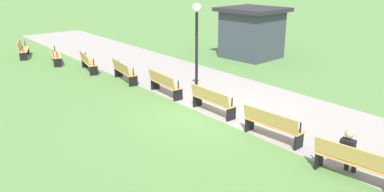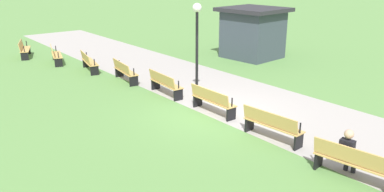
{
  "view_description": "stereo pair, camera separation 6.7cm",
  "coord_description": "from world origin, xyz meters",
  "px_view_note": "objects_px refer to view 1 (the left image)",
  "views": [
    {
      "loc": [
        9.21,
        -8.33,
        4.69
      ],
      "look_at": [
        -0.0,
        -0.94,
        0.8
      ],
      "focal_mm": 36.43,
      "sensor_mm": 36.0,
      "label": 1
    },
    {
      "loc": [
        9.25,
        -8.27,
        4.69
      ],
      "look_at": [
        -0.0,
        -0.94,
        0.8
      ],
      "focal_mm": 36.43,
      "sensor_mm": 36.0,
      "label": 2
    }
  ],
  "objects_px": {
    "bench_3": "(124,71)",
    "bench_4": "(164,83)",
    "bench_5": "(212,100)",
    "bench_7": "(354,162)",
    "bench_1": "(54,54)",
    "lamp_post": "(197,33)",
    "bench_6": "(272,124)",
    "bench_0": "(23,49)",
    "person_seated": "(348,151)",
    "kiosk": "(252,32)",
    "bench_2": "(88,62)"
  },
  "relations": [
    {
      "from": "bench_2",
      "to": "bench_7",
      "type": "relative_size",
      "value": 1.01
    },
    {
      "from": "bench_0",
      "to": "bench_3",
      "type": "distance_m",
      "value": 7.98
    },
    {
      "from": "bench_1",
      "to": "bench_7",
      "type": "bearing_deg",
      "value": 20.29
    },
    {
      "from": "bench_2",
      "to": "bench_7",
      "type": "xyz_separation_m",
      "value": [
        13.24,
        0.47,
        0.0
      ]
    },
    {
      "from": "bench_1",
      "to": "person_seated",
      "type": "bearing_deg",
      "value": 20.76
    },
    {
      "from": "lamp_post",
      "to": "bench_6",
      "type": "bearing_deg",
      "value": -7.2
    },
    {
      "from": "person_seated",
      "to": "bench_3",
      "type": "bearing_deg",
      "value": 172.5
    },
    {
      "from": "bench_2",
      "to": "bench_3",
      "type": "relative_size",
      "value": 1.01
    },
    {
      "from": "bench_2",
      "to": "person_seated",
      "type": "xyz_separation_m",
      "value": [
        13.02,
        0.58,
        0.16
      ]
    },
    {
      "from": "bench_4",
      "to": "kiosk",
      "type": "relative_size",
      "value": 0.55
    },
    {
      "from": "bench_4",
      "to": "bench_7",
      "type": "bearing_deg",
      "value": 2.04
    },
    {
      "from": "bench_6",
      "to": "person_seated",
      "type": "distance_m",
      "value": 2.43
    },
    {
      "from": "person_seated",
      "to": "lamp_post",
      "type": "height_order",
      "value": "lamp_post"
    },
    {
      "from": "bench_5",
      "to": "bench_7",
      "type": "distance_m",
      "value": 5.32
    },
    {
      "from": "bench_3",
      "to": "lamp_post",
      "type": "xyz_separation_m",
      "value": [
        3.98,
        0.79,
        2.04
      ]
    },
    {
      "from": "bench_1",
      "to": "bench_0",
      "type": "bearing_deg",
      "value": -145.55
    },
    {
      "from": "bench_0",
      "to": "kiosk",
      "type": "xyz_separation_m",
      "value": [
        7.82,
        9.81,
        0.91
      ]
    },
    {
      "from": "bench_5",
      "to": "bench_7",
      "type": "bearing_deg",
      "value": -4.05
    },
    {
      "from": "bench_0",
      "to": "bench_3",
      "type": "height_order",
      "value": "same"
    },
    {
      "from": "bench_2",
      "to": "kiosk",
      "type": "relative_size",
      "value": 0.56
    },
    {
      "from": "bench_5",
      "to": "bench_1",
      "type": "bearing_deg",
      "value": -171.91
    },
    {
      "from": "bench_2",
      "to": "bench_5",
      "type": "height_order",
      "value": "same"
    },
    {
      "from": "bench_4",
      "to": "bench_5",
      "type": "xyz_separation_m",
      "value": [
        2.66,
        0.09,
        0.0
      ]
    },
    {
      "from": "bench_3",
      "to": "bench_4",
      "type": "relative_size",
      "value": 1.01
    },
    {
      "from": "bench_1",
      "to": "lamp_post",
      "type": "xyz_separation_m",
      "value": [
        9.19,
        1.9,
        2.04
      ]
    },
    {
      "from": "bench_6",
      "to": "lamp_post",
      "type": "relative_size",
      "value": 0.52
    },
    {
      "from": "person_seated",
      "to": "kiosk",
      "type": "xyz_separation_m",
      "value": [
        -10.31,
        7.74,
        0.75
      ]
    },
    {
      "from": "bench_4",
      "to": "bench_5",
      "type": "relative_size",
      "value": 1.02
    },
    {
      "from": "bench_2",
      "to": "person_seated",
      "type": "relative_size",
      "value": 1.57
    },
    {
      "from": "bench_2",
      "to": "bench_6",
      "type": "xyz_separation_m",
      "value": [
        10.6,
        0.75,
        0.0
      ]
    },
    {
      "from": "lamp_post",
      "to": "bench_2",
      "type": "bearing_deg",
      "value": -169.26
    },
    {
      "from": "lamp_post",
      "to": "kiosk",
      "type": "xyz_separation_m",
      "value": [
        -3.89,
        7.07,
        -1.13
      ]
    },
    {
      "from": "bench_0",
      "to": "kiosk",
      "type": "distance_m",
      "value": 12.58
    },
    {
      "from": "bench_1",
      "to": "lamp_post",
      "type": "bearing_deg",
      "value": 27.95
    },
    {
      "from": "person_seated",
      "to": "kiosk",
      "type": "distance_m",
      "value": 12.91
    },
    {
      "from": "bench_3",
      "to": "person_seated",
      "type": "distance_m",
      "value": 10.4
    },
    {
      "from": "bench_0",
      "to": "bench_2",
      "type": "bearing_deg",
      "value": 36.49
    },
    {
      "from": "bench_1",
      "to": "bench_3",
      "type": "distance_m",
      "value": 5.32
    },
    {
      "from": "bench_2",
      "to": "bench_5",
      "type": "distance_m",
      "value": 7.98
    },
    {
      "from": "bench_5",
      "to": "bench_6",
      "type": "distance_m",
      "value": 2.66
    },
    {
      "from": "bench_7",
      "to": "lamp_post",
      "type": "distance_m",
      "value": 6.99
    },
    {
      "from": "bench_3",
      "to": "kiosk",
      "type": "xyz_separation_m",
      "value": [
        0.09,
        7.85,
        0.91
      ]
    },
    {
      "from": "bench_4",
      "to": "bench_3",
      "type": "bearing_deg",
      "value": -169.87
    },
    {
      "from": "bench_6",
      "to": "lamp_post",
      "type": "xyz_separation_m",
      "value": [
        -3.99,
        0.5,
        2.04
      ]
    },
    {
      "from": "bench_1",
      "to": "bench_6",
      "type": "relative_size",
      "value": 1.02
    },
    {
      "from": "bench_2",
      "to": "bench_5",
      "type": "relative_size",
      "value": 1.03
    },
    {
      "from": "bench_3",
      "to": "lamp_post",
      "type": "height_order",
      "value": "lamp_post"
    },
    {
      "from": "bench_6",
      "to": "kiosk",
      "type": "bearing_deg",
      "value": 132.09
    },
    {
      "from": "bench_0",
      "to": "bench_1",
      "type": "xyz_separation_m",
      "value": [
        2.53,
        0.83,
        0.0
      ]
    },
    {
      "from": "bench_5",
      "to": "bench_6",
      "type": "height_order",
      "value": "same"
    }
  ]
}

